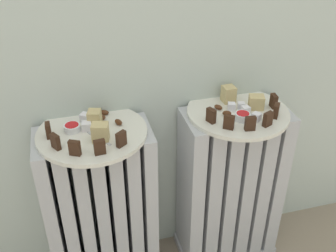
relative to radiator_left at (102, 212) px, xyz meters
The scene contains 33 objects.
radiator_left is the anchor object (origin of this frame).
radiator_right 0.44m from the radiator_left, ahead, with size 0.35×0.17×0.59m.
plate_left 0.30m from the radiator_left, behind, with size 0.31×0.31×0.01m, color silver.
plate_right 0.54m from the radiator_left, ahead, with size 0.31×0.31×0.01m, color silver.
dark_cake_slice_left_0 0.35m from the radiator_left, behind, with size 0.03×0.01×0.04m, color #382114.
dark_cake_slice_left_1 0.35m from the radiator_left, 148.62° to the right, with size 0.03×0.01×0.04m, color #382114.
dark_cake_slice_left_2 0.35m from the radiator_left, 116.97° to the right, with size 0.03×0.01×0.04m, color #382114.
dark_cake_slice_left_3 0.35m from the radiator_left, 85.32° to the right, with size 0.03×0.01×0.04m, color #382114.
dark_cake_slice_left_4 0.35m from the radiator_left, 53.67° to the right, with size 0.03×0.01×0.04m, color #382114.
marble_cake_slice_left_0 0.33m from the radiator_left, 65.30° to the left, with size 0.04×0.04×0.05m, color tan.
marble_cake_slice_left_1 0.34m from the radiator_left, 69.81° to the right, with size 0.04×0.04×0.05m, color tan.
turkish_delight_left_0 0.32m from the radiator_left, 147.78° to the left, with size 0.03×0.03×0.03m, color white.
turkish_delight_left_1 0.33m from the radiator_left, 101.85° to the left, with size 0.02×0.02×0.02m, color white.
medjool_date_left_0 0.33m from the radiator_left, 60.94° to the left, with size 0.03×0.02×0.01m, color #4C2814.
medjool_date_left_1 0.32m from the radiator_left, 55.66° to the left, with size 0.02×0.02×0.02m, color #4C2814.
medjool_date_left_2 0.33m from the radiator_left, 10.02° to the left, with size 0.03×0.01×0.02m, color #4C2814.
jam_bowl_left 0.33m from the radiator_left, 163.10° to the left, with size 0.05×0.05×0.02m.
dark_cake_slice_right_0 0.47m from the radiator_left, ahead, with size 0.03×0.01×0.04m, color #382114.
dark_cake_slice_right_1 0.51m from the radiator_left, 13.32° to the right, with size 0.03×0.01×0.04m, color #382114.
dark_cake_slice_right_2 0.55m from the radiator_left, 14.51° to the right, with size 0.03×0.01×0.04m, color #382114.
dark_cake_slice_right_3 0.60m from the radiator_left, 11.87° to the right, with size 0.03×0.01×0.04m, color #382114.
dark_cake_slice_right_4 0.63m from the radiator_left, ahead, with size 0.03×0.01×0.04m, color #382114.
dark_cake_slice_right_5 0.64m from the radiator_left, ahead, with size 0.03×0.01×0.04m, color #382114.
marble_cake_slice_right_0 0.60m from the radiator_left, ahead, with size 0.04×0.04×0.04m, color tan.
marble_cake_slice_right_1 0.55m from the radiator_left, ahead, with size 0.04×0.04×0.05m, color tan.
turkish_delight_right_0 0.53m from the radiator_left, ahead, with size 0.02×0.02×0.02m, color white.
turkish_delight_right_1 0.56m from the radiator_left, ahead, with size 0.02×0.02×0.02m, color white.
turkish_delight_right_2 0.57m from the radiator_left, ahead, with size 0.02×0.02×0.02m, color white.
turkish_delight_right_3 0.56m from the radiator_left, ahead, with size 0.02×0.02×0.02m, color white.
medjool_date_right_0 0.50m from the radiator_left, ahead, with size 0.03×0.02×0.01m, color #4C2814.
medjool_date_right_1 0.51m from the radiator_left, ahead, with size 0.03×0.02×0.02m, color #4C2814.
jam_bowl_right 0.54m from the radiator_left, ahead, with size 0.04×0.04×0.02m.
fork 0.31m from the radiator_left, 70.56° to the right, with size 0.06×0.10×0.00m.
Camera 1 is at (-0.26, -0.69, 1.21)m, focal length 43.04 mm.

